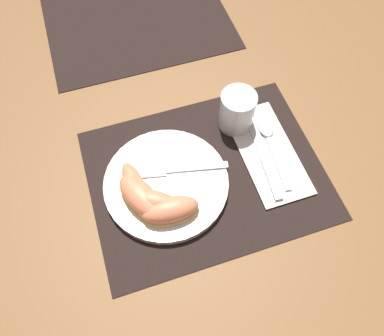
% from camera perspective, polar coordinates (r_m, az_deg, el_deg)
% --- Properties ---
extents(ground_plane, '(3.00, 3.00, 0.00)m').
position_cam_1_polar(ground_plane, '(0.76, 2.19, -1.01)').
color(ground_plane, brown).
extents(placemat, '(0.46, 0.36, 0.00)m').
position_cam_1_polar(placemat, '(0.75, 2.20, -0.93)').
color(placemat, black).
rests_on(placemat, ground_plane).
extents(placemat_far, '(0.46, 0.36, 0.00)m').
position_cam_1_polar(placemat_far, '(1.05, -8.25, 21.30)').
color(placemat_far, black).
rests_on(placemat_far, ground_plane).
extents(plate, '(0.24, 0.24, 0.02)m').
position_cam_1_polar(plate, '(0.74, -4.00, -2.18)').
color(plate, white).
rests_on(plate, placemat).
extents(juice_glass, '(0.07, 0.07, 0.09)m').
position_cam_1_polar(juice_glass, '(0.79, 6.84, 8.44)').
color(juice_glass, silver).
rests_on(juice_glass, placemat).
extents(napkin, '(0.11, 0.24, 0.00)m').
position_cam_1_polar(napkin, '(0.79, 11.40, 2.44)').
color(napkin, silver).
rests_on(napkin, placemat).
extents(knife, '(0.04, 0.22, 0.01)m').
position_cam_1_polar(knife, '(0.78, 10.73, 2.11)').
color(knife, silver).
rests_on(knife, napkin).
extents(spoon, '(0.04, 0.19, 0.01)m').
position_cam_1_polar(spoon, '(0.81, 11.51, 5.01)').
color(spoon, silver).
rests_on(spoon, napkin).
extents(fork, '(0.20, 0.06, 0.00)m').
position_cam_1_polar(fork, '(0.74, -3.37, -0.25)').
color(fork, silver).
rests_on(fork, plate).
extents(citrus_wedge_0, '(0.05, 0.13, 0.04)m').
position_cam_1_polar(citrus_wedge_0, '(0.71, -8.44, -3.44)').
color(citrus_wedge_0, '#F4DB84').
rests_on(citrus_wedge_0, plate).
extents(citrus_wedge_1, '(0.10, 0.13, 0.04)m').
position_cam_1_polar(citrus_wedge_1, '(0.70, -7.77, -4.45)').
color(citrus_wedge_1, '#F4DB84').
rests_on(citrus_wedge_1, plate).
extents(citrus_wedge_2, '(0.11, 0.09, 0.04)m').
position_cam_1_polar(citrus_wedge_2, '(0.69, -5.92, -5.22)').
color(citrus_wedge_2, '#F4DB84').
rests_on(citrus_wedge_2, plate).
extents(citrus_wedge_3, '(0.11, 0.06, 0.04)m').
position_cam_1_polar(citrus_wedge_3, '(0.68, -3.29, -6.44)').
color(citrus_wedge_3, '#F4DB84').
rests_on(citrus_wedge_3, plate).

